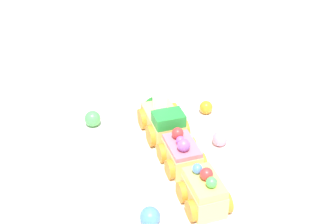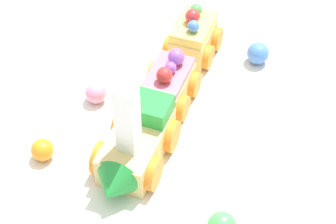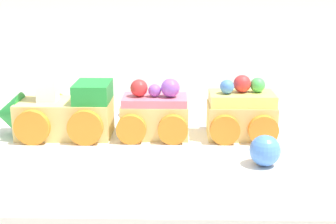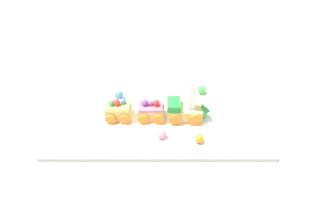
{
  "view_description": "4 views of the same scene",
  "coord_description": "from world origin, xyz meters",
  "views": [
    {
      "loc": [
        -0.59,
        0.19,
        0.51
      ],
      "look_at": [
        0.04,
        -0.01,
        0.08
      ],
      "focal_mm": 50.0,
      "sensor_mm": 36.0,
      "label": 1
    },
    {
      "loc": [
        0.45,
        0.16,
        0.51
      ],
      "look_at": [
        0.03,
        0.0,
        0.05
      ],
      "focal_mm": 60.0,
      "sensor_mm": 36.0,
      "label": 2
    },
    {
      "loc": [
        -0.05,
        0.49,
        0.18
      ],
      "look_at": [
        -0.04,
        0.02,
        0.05
      ],
      "focal_mm": 50.0,
      "sensor_mm": 36.0,
      "label": 3
    },
    {
      "loc": [
        0.03,
        -0.6,
        0.57
      ],
      "look_at": [
        0.03,
        -0.03,
        0.05
      ],
      "focal_mm": 28.0,
      "sensor_mm": 36.0,
      "label": 4
    }
  ],
  "objects": [
    {
      "name": "cake_train_locomotive",
      "position": [
        0.09,
        -0.02,
        0.04
      ],
      "size": [
        0.13,
        0.07,
        0.13
      ],
      "rotation": [
        0.0,
        0.0,
        -0.0
      ],
      "color": "#E5C675",
      "rests_on": "display_board"
    },
    {
      "name": "ground_plane",
      "position": [
        0.0,
        0.0,
        0.0
      ],
      "size": [
        10.0,
        10.0,
        0.0
      ],
      "primitive_type": "plane",
      "color": "gray"
    },
    {
      "name": "gumball_orange",
      "position": [
        0.11,
        -0.12,
        0.03
      ],
      "size": [
        0.03,
        0.03,
        0.03
      ],
      "primitive_type": "sphere",
      "color": "orange",
      "rests_on": "display_board"
    },
    {
      "name": "gumball_blue",
      "position": [
        -0.13,
        0.07,
        0.03
      ],
      "size": [
        0.03,
        0.03,
        0.03
      ],
      "primitive_type": "sphere",
      "color": "#4C84E0",
      "rests_on": "display_board"
    },
    {
      "name": "cake_car_lemon",
      "position": [
        -0.12,
        -0.02,
        0.04
      ],
      "size": [
        0.07,
        0.06,
        0.07
      ],
      "rotation": [
        0.0,
        0.0,
        -0.0
      ],
      "color": "#E5C675",
      "rests_on": "display_board"
    },
    {
      "name": "display_board",
      "position": [
        0.0,
        0.0,
        0.01
      ],
      "size": [
        0.64,
        0.35,
        0.01
      ],
      "primitive_type": "cube",
      "color": "white",
      "rests_on": "ground_plane"
    },
    {
      "name": "cake_car_strawberry",
      "position": [
        -0.02,
        -0.02,
        0.04
      ],
      "size": [
        0.07,
        0.06,
        0.07
      ],
      "rotation": [
        0.0,
        0.0,
        -0.0
      ],
      "color": "#E5C675",
      "rests_on": "display_board"
    },
    {
      "name": "gumball_pink",
      "position": [
        0.01,
        -0.1,
        0.03
      ],
      "size": [
        0.03,
        0.03,
        0.03
      ],
      "primitive_type": "sphere",
      "color": "pink",
      "rests_on": "display_board"
    }
  ]
}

